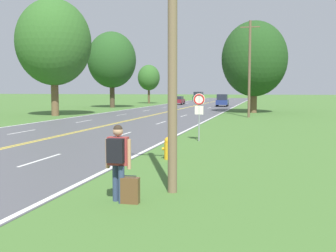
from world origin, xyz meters
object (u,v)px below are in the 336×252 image
suitcase (130,190)px  tree_left_verge (254,59)px  tree_mid_treeline (149,78)px  tree_right_cluster (112,60)px  fire_hydrant (168,148)px  car_maroon_sedan_approaching (178,100)px  car_dark_green_van_mid_near (198,96)px  traffic_sign (199,105)px  car_dark_blue_suv_nearest (222,100)px  tree_behind_sign (54,43)px  hitchhiker_person (118,155)px

suitcase → tree_left_verge: (1.35, 39.17, 5.71)m
tree_mid_treeline → tree_right_cluster: 17.96m
fire_hydrant → car_maroon_sedan_approaching: (-11.69, 55.44, 0.32)m
car_dark_green_van_mid_near → tree_right_cluster: bearing=171.0°
traffic_sign → tree_left_verge: 27.50m
fire_hydrant → car_dark_green_van_mid_near: 79.42m
traffic_sign → tree_right_cluster: tree_right_cluster is taller
tree_mid_treeline → car_dark_blue_suv_nearest: (14.70, -10.07, -3.79)m
tree_right_cluster → fire_hydrant: bearing=-66.2°
traffic_sign → car_dark_blue_suv_nearest: (-3.60, 43.70, -0.87)m
tree_right_cluster → car_dark_blue_suv_nearest: tree_right_cluster is taller
traffic_sign → car_dark_green_van_mid_near: bearing=99.5°
tree_left_verge → tree_mid_treeline: (-20.03, 26.65, -1.26)m
car_dark_green_van_mid_near → tree_left_verge: bearing=-162.1°
suitcase → tree_right_cluster: tree_right_cluster is taller
suitcase → traffic_sign: traffic_sign is taller
fire_hydrant → car_dark_green_van_mid_near: car_dark_green_van_mid_near is taller
tree_behind_sign → tree_right_cluster: bearing=93.7°
tree_behind_sign → tree_mid_treeline: size_ratio=1.62×
tree_mid_treeline → car_dark_green_van_mid_near: tree_mid_treeline is taller
car_dark_blue_suv_nearest → car_dark_green_van_mid_near: car_dark_green_van_mid_near is taller
tree_behind_sign → car_dark_blue_suv_nearest: 30.67m
suitcase → tree_mid_treeline: tree_mid_treeline is taller
tree_right_cluster → car_dark_green_van_mid_near: 37.74m
tree_right_cluster → car_dark_blue_suv_nearest: size_ratio=2.66×
suitcase → tree_mid_treeline: size_ratio=0.09×
hitchhiker_person → car_dark_blue_suv_nearest: 55.87m
tree_left_verge → car_dark_blue_suv_nearest: (-5.33, 16.58, -5.05)m
fire_hydrant → tree_left_verge: size_ratio=0.08×
tree_left_verge → tree_mid_treeline: 33.36m
fire_hydrant → traffic_sign: traffic_sign is taller
suitcase → car_dark_blue_suv_nearest: 55.90m
hitchhiker_person → fire_hydrant: hitchhiker_person is taller
hitchhiker_person → car_dark_blue_suv_nearest: bearing=2.5°
car_dark_green_van_mid_near → traffic_sign: bearing=-169.5°
fire_hydrant → traffic_sign: size_ratio=0.35×
traffic_sign → car_dark_blue_suv_nearest: 43.86m
suitcase → tree_right_cluster: bearing=20.3°
tree_mid_treeline → tree_right_cluster: (-0.31, -17.84, 2.05)m
tree_behind_sign → car_dark_blue_suv_nearest: (13.79, 26.67, -6.28)m
suitcase → car_dark_green_van_mid_near: (-12.54, 84.73, 0.73)m
suitcase → tree_mid_treeline: bearing=14.5°
car_dark_blue_suv_nearest → hitchhiker_person: bearing=1.3°
car_maroon_sedan_approaching → car_dark_green_van_mid_near: 23.08m
hitchhiker_person → traffic_sign: (-0.07, 12.04, 0.71)m
tree_behind_sign → car_dark_green_van_mid_near: size_ratio=2.46×
hitchhiker_person → car_maroon_sedan_approaching: hitchhiker_person is taller
tree_left_verge → tree_behind_sign: 21.65m
car_dark_green_van_mid_near → tree_mid_treeline: bearing=163.0°
car_maroon_sedan_approaching → fire_hydrant: bearing=-170.7°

